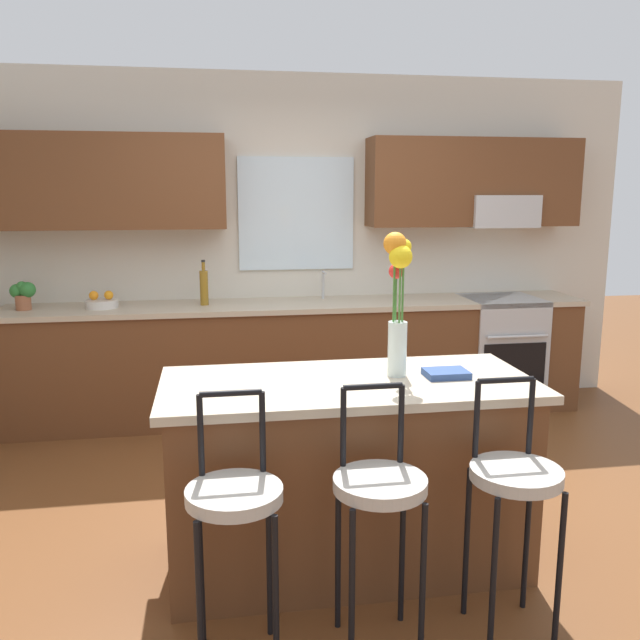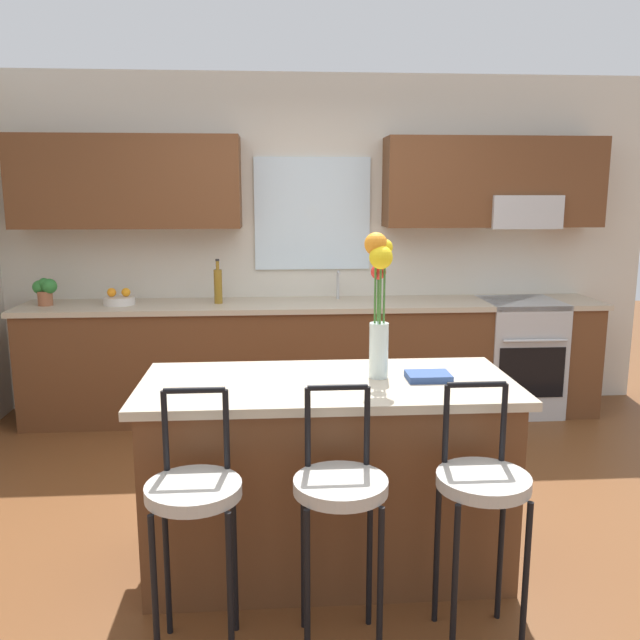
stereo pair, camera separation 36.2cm
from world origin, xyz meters
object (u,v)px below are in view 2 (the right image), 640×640
object	(u,v)px
bar_stool_middle	(340,497)
bar_stool_far	(482,492)
potted_plant_small	(45,290)
kitchen_island	(327,474)
fruit_bowl_oranges	(119,299)
bottle_olive_oil	(218,285)
cookbook	(428,376)
bar_stool_near	(194,502)
oven_range	(518,356)
flower_vase	(379,293)

from	to	relation	value
bar_stool_middle	bar_stool_far	distance (m)	0.55
bar_stool_middle	potted_plant_small	xyz separation A→B (m)	(-1.99, 2.80, 0.41)
kitchen_island	potted_plant_small	bearing A→B (deg)	131.96
bar_stool_middle	fruit_bowl_oranges	world-z (taller)	fruit_bowl_oranges
bar_stool_middle	potted_plant_small	distance (m)	3.46
bar_stool_middle	bottle_olive_oil	size ratio (longest dim) A/B	3.00
bar_stool_far	cookbook	xyz separation A→B (m)	(-0.08, 0.58, 0.30)
bottle_olive_oil	potted_plant_small	xyz separation A→B (m)	(-1.31, -0.00, -0.02)
bar_stool_near	bottle_olive_oil	bearing A→B (deg)	92.50
kitchen_island	fruit_bowl_oranges	size ratio (longest dim) A/B	7.17
potted_plant_small	oven_range	bearing A→B (deg)	-0.37
bar_stool_near	fruit_bowl_oranges	size ratio (longest dim) A/B	4.34
bar_stool_far	flower_vase	bearing A→B (deg)	116.08
bar_stool_middle	cookbook	world-z (taller)	bar_stool_middle
flower_vase	cookbook	distance (m)	0.45
bar_stool_near	oven_range	bearing A→B (deg)	50.49
bar_stool_near	bar_stool_middle	bearing A→B (deg)	0.00
oven_range	potted_plant_small	xyz separation A→B (m)	(-3.73, 0.02, 0.58)
bar_stool_far	cookbook	world-z (taller)	bar_stool_far
cookbook	potted_plant_small	world-z (taller)	potted_plant_small
oven_range	bar_stool_middle	distance (m)	3.29
bar_stool_middle	flower_vase	size ratio (longest dim) A/B	1.54
oven_range	bottle_olive_oil	distance (m)	2.49
fruit_bowl_oranges	kitchen_island	bearing A→B (deg)	-57.01
kitchen_island	flower_vase	size ratio (longest dim) A/B	2.54
oven_range	bar_stool_far	distance (m)	3.03
kitchen_island	cookbook	size ratio (longest dim) A/B	8.60
potted_plant_small	fruit_bowl_oranges	bearing A→B (deg)	0.09
bar_stool_far	bottle_olive_oil	distance (m)	3.09
oven_range	cookbook	distance (m)	2.59
bar_stool_near	bar_stool_middle	xyz separation A→B (m)	(0.55, 0.00, 0.00)
flower_vase	fruit_bowl_oranges	world-z (taller)	flower_vase
bottle_olive_oil	oven_range	bearing A→B (deg)	-0.58
bottle_olive_oil	potted_plant_small	size ratio (longest dim) A/B	1.64
cookbook	potted_plant_small	size ratio (longest dim) A/B	0.94
bar_stool_middle	flower_vase	bearing A→B (deg)	69.44
bar_stool_far	bottle_olive_oil	size ratio (longest dim) A/B	3.00
bar_stool_far	flower_vase	size ratio (longest dim) A/B	1.54
oven_range	fruit_bowl_oranges	bearing A→B (deg)	179.56
bar_stool_near	flower_vase	xyz separation A→B (m)	(0.79, 0.64, 0.69)
cookbook	oven_range	bearing A→B (deg)	59.87
bar_stool_near	bar_stool_far	world-z (taller)	same
kitchen_island	bar_stool_near	world-z (taller)	bar_stool_near
bar_stool_far	fruit_bowl_oranges	world-z (taller)	fruit_bowl_oranges
cookbook	potted_plant_small	xyz separation A→B (m)	(-2.45, 2.22, 0.11)
bar_stool_middle	cookbook	distance (m)	0.80
flower_vase	bottle_olive_oil	size ratio (longest dim) A/B	1.95
flower_vase	potted_plant_small	bearing A→B (deg)	135.74
bar_stool_near	potted_plant_small	world-z (taller)	potted_plant_small
oven_range	cookbook	world-z (taller)	cookbook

